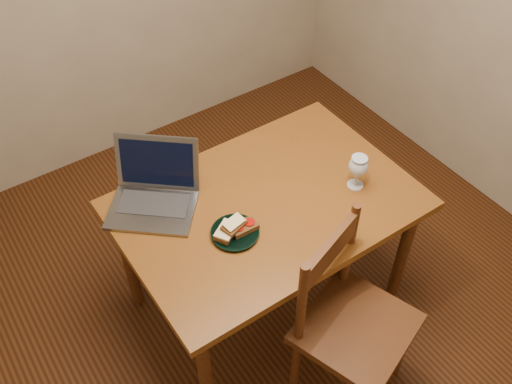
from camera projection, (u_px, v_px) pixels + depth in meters
floor at (263, 300)px, 3.06m from camera, size 3.20×3.20×0.02m
table at (267, 215)px, 2.59m from camera, size 1.30×0.90×0.74m
chair at (353, 317)px, 2.37m from camera, size 0.57×0.55×0.48m
plate at (235, 233)px, 2.40m from camera, size 0.21×0.21×0.02m
sandwich_cheese at (227, 231)px, 2.37m from camera, size 0.13×0.11×0.03m
sandwich_tomato at (244, 226)px, 2.39m from camera, size 0.12×0.07×0.04m
sandwich_top at (234, 225)px, 2.36m from camera, size 0.12×0.09×0.03m
milk_glass at (357, 172)px, 2.54m from camera, size 0.09×0.09×0.17m
laptop at (154, 188)px, 2.50m from camera, size 0.50×0.50×0.27m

